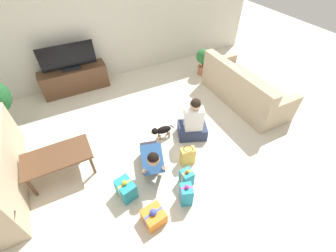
{
  "coord_description": "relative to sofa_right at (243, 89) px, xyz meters",
  "views": [
    {
      "loc": [
        -0.94,
        -2.68,
        3.13
      ],
      "look_at": [
        0.34,
        -0.19,
        0.45
      ],
      "focal_mm": 24.0,
      "sensor_mm": 36.0,
      "label": 1
    }
  ],
  "objects": [
    {
      "name": "coffee_table",
      "position": [
        -3.88,
        -0.22,
        0.1
      ],
      "size": [
        1.01,
        0.55,
        0.45
      ],
      "color": "brown",
      "rests_on": "ground_plane"
    },
    {
      "name": "tv_console",
      "position": [
        -3.21,
        2.14,
        -0.02
      ],
      "size": [
        1.48,
        0.41,
        0.56
      ],
      "color": "brown",
      "rests_on": "ground_plane"
    },
    {
      "name": "gift_bag_a",
      "position": [
        -1.98,
        -0.94,
        -0.13
      ],
      "size": [
        0.26,
        0.18,
        0.36
      ],
      "rotation": [
        0.0,
        0.0,
        -0.18
      ],
      "color": "#E5B74C",
      "rests_on": "ground_plane"
    },
    {
      "name": "ground_plane",
      "position": [
        -2.41,
        -0.22,
        -0.3
      ],
      "size": [
        16.0,
        16.0,
        0.0
      ],
      "primitive_type": "plane",
      "color": "beige"
    },
    {
      "name": "person_kneeling",
      "position": [
        -2.58,
        -0.82,
        0.01
      ],
      "size": [
        0.49,
        0.78,
        0.74
      ],
      "rotation": [
        0.0,
        0.0,
        -0.26
      ],
      "color": "#23232D",
      "rests_on": "ground_plane"
    },
    {
      "name": "tv",
      "position": [
        -3.21,
        2.14,
        0.5
      ],
      "size": [
        1.17,
        0.2,
        0.57
      ],
      "color": "black",
      "rests_on": "tv_console"
    },
    {
      "name": "gift_box_d",
      "position": [
        -2.36,
        -1.55,
        -0.12
      ],
      "size": [
        0.22,
        0.24,
        0.41
      ],
      "rotation": [
        0.0,
        0.0,
        -0.32
      ],
      "color": "teal",
      "rests_on": "ground_plane"
    },
    {
      "name": "sofa_right",
      "position": [
        0.0,
        0.0,
        0.0
      ],
      "size": [
        0.87,
        2.06,
        0.85
      ],
      "rotation": [
        0.0,
        0.0,
        1.57
      ],
      "color": "tan",
      "rests_on": "ground_plane"
    },
    {
      "name": "wall_back",
      "position": [
        -2.41,
        2.41,
        1.0
      ],
      "size": [
        8.4,
        0.06,
        2.6
      ],
      "color": "beige",
      "rests_on": "ground_plane"
    },
    {
      "name": "gift_box_a",
      "position": [
        -2.2,
        -1.29,
        -0.16
      ],
      "size": [
        0.18,
        0.19,
        0.34
      ],
      "rotation": [
        0.0,
        0.0,
        0.03
      ],
      "color": "teal",
      "rests_on": "ground_plane"
    },
    {
      "name": "gift_box_b",
      "position": [
        -2.9,
        -1.6,
        -0.19
      ],
      "size": [
        0.32,
        0.31,
        0.28
      ],
      "rotation": [
        0.0,
        0.0,
        0.13
      ],
      "color": "orange",
      "rests_on": "ground_plane"
    },
    {
      "name": "person_sitting",
      "position": [
        -1.57,
        -0.44,
        0.02
      ],
      "size": [
        0.63,
        0.6,
        0.9
      ],
      "rotation": [
        0.0,
        0.0,
        2.75
      ],
      "color": "#283351",
      "rests_on": "ground_plane"
    },
    {
      "name": "potted_plant_corner_right",
      "position": [
        -0.15,
        1.38,
        0.12
      ],
      "size": [
        0.36,
        0.36,
        0.68
      ],
      "color": "#A36042",
      "rests_on": "ground_plane"
    },
    {
      "name": "gift_box_c",
      "position": [
        -3.1,
        -1.05,
        -0.15
      ],
      "size": [
        0.28,
        0.34,
        0.37
      ],
      "rotation": [
        0.0,
        0.0,
        0.22
      ],
      "color": "teal",
      "rests_on": "ground_plane"
    },
    {
      "name": "dog",
      "position": [
        -2.11,
        -0.22,
        -0.12
      ],
      "size": [
        0.46,
        0.15,
        0.28
      ],
      "rotation": [
        0.0,
        0.0,
        4.64
      ],
      "color": "black",
      "rests_on": "ground_plane"
    }
  ]
}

